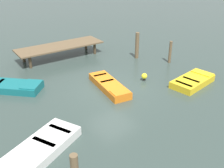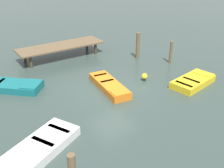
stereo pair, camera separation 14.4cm
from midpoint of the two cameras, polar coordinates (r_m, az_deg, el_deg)
ground_plane at (r=15.32m, az=0.27°, el=-1.18°), size 80.00×80.00×0.00m
dock_segment at (r=20.19m, az=-10.69°, el=7.89°), size 6.50×2.50×0.95m
rowboat_orange at (r=15.29m, az=-0.32°, el=-0.32°), size 1.74×3.61×0.46m
rowboat_yellow at (r=16.52m, az=17.20°, el=0.54°), size 2.95×1.65×0.46m
rowboat_teal at (r=16.45m, az=-21.53°, el=-0.27°), size 3.84×4.01×0.46m
rowboat_white at (r=10.99m, az=-15.23°, el=-13.30°), size 3.86×2.68×0.46m
mooring_piling_far_right at (r=19.31m, az=12.70°, el=6.64°), size 0.20×0.20×1.58m
mooring_piling_near_right at (r=19.80m, az=5.76°, el=8.18°), size 0.28×0.28×1.93m
marker_buoy at (r=16.39m, az=7.23°, el=1.62°), size 0.36×0.36×0.48m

